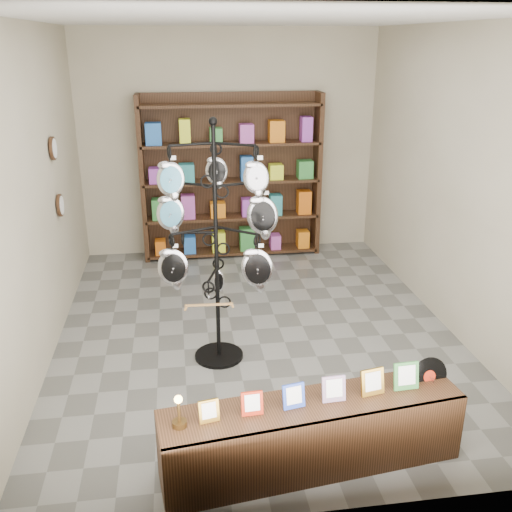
# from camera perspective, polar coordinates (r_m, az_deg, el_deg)

# --- Properties ---
(ground) EXTENTS (5.00, 5.00, 0.00)m
(ground) POSITION_cam_1_polar(r_m,az_deg,el_deg) (6.01, -0.04, -7.34)
(ground) COLOR slate
(ground) RESTS_ON ground
(room_envelope) EXTENTS (5.00, 5.00, 5.00)m
(room_envelope) POSITION_cam_1_polar(r_m,az_deg,el_deg) (5.39, -0.05, 10.29)
(room_envelope) COLOR #B4AB91
(room_envelope) RESTS_ON ground
(display_tree) EXTENTS (1.15, 1.06, 2.25)m
(display_tree) POSITION_cam_1_polar(r_m,az_deg,el_deg) (5.00, -4.05, 2.87)
(display_tree) COLOR black
(display_tree) RESTS_ON ground
(front_shelf) EXTENTS (2.15, 0.69, 0.75)m
(front_shelf) POSITION_cam_1_polar(r_m,az_deg,el_deg) (4.18, 5.64, -17.34)
(front_shelf) COLOR black
(front_shelf) RESTS_ON ground
(back_shelving) EXTENTS (2.42, 0.36, 2.20)m
(back_shelving) POSITION_cam_1_polar(r_m,az_deg,el_deg) (7.79, -2.47, 7.40)
(back_shelving) COLOR black
(back_shelving) RESTS_ON ground
(wall_clocks) EXTENTS (0.03, 0.24, 0.84)m
(wall_clocks) POSITION_cam_1_polar(r_m,az_deg,el_deg) (6.31, -19.32, 7.44)
(wall_clocks) COLOR black
(wall_clocks) RESTS_ON ground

